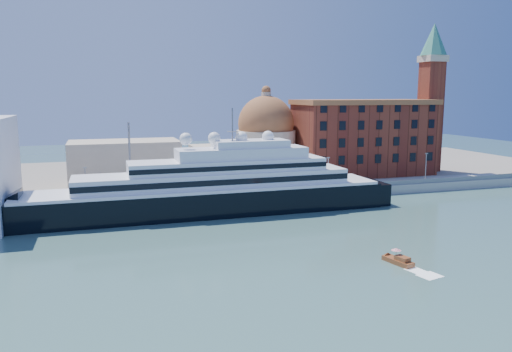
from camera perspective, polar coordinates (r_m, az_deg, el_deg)
name	(u,v)px	position (r m, az deg, el deg)	size (l,w,h in m)	color
ground	(254,240)	(93.89, -0.27, -7.30)	(400.00, 400.00, 0.00)	#325755
quay	(213,198)	(125.49, -4.89, -2.49)	(180.00, 10.00, 2.50)	gray
land	(186,174)	(165.15, -8.02, 0.22)	(260.00, 72.00, 2.00)	slate
quay_fence	(217,194)	(120.82, -4.43, -2.05)	(180.00, 0.10, 1.20)	slate
superyacht	(195,194)	(112.90, -7.03, -2.01)	(93.26, 12.93, 27.87)	black
water_taxi	(399,260)	(84.11, 15.99, -9.23)	(3.02, 5.74, 2.60)	brown
warehouse	(363,137)	(159.32, 12.16, 4.41)	(43.00, 19.00, 23.25)	maroon
campanile	(431,88)	(171.95, 19.40, 9.44)	(8.40, 8.40, 47.00)	maroon
church	(216,149)	(148.25, -4.55, 3.12)	(66.00, 18.00, 25.50)	beige
lamp_posts	(162,167)	(120.23, -10.67, 1.02)	(120.80, 2.40, 18.00)	slate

